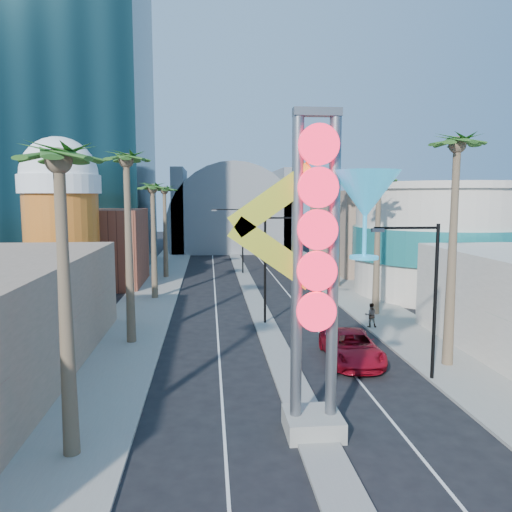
{
  "coord_description": "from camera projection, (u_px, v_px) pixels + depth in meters",
  "views": [
    {
      "loc": [
        -4.0,
        -15.49,
        9.31
      ],
      "look_at": [
        -0.55,
        21.15,
        4.93
      ],
      "focal_mm": 35.0,
      "sensor_mm": 36.0,
      "label": 1
    }
  ],
  "objects": [
    {
      "name": "palm_1",
      "position": [
        127.0,
        172.0,
        30.49
      ],
      "size": [
        2.4,
        2.4,
        12.7
      ],
      "color": "brown",
      "rests_on": "ground"
    },
    {
      "name": "sidewalk_east",
      "position": [
        339.0,
        285.0,
        52.26
      ],
      "size": [
        5.0,
        100.0,
        0.15
      ],
      "primitive_type": "cube",
      "color": "gray",
      "rests_on": "ground"
    },
    {
      "name": "palm_7",
      "position": [
        339.0,
        182.0,
        49.96
      ],
      "size": [
        2.4,
        2.4,
        12.7
      ],
      "color": "brown",
      "rests_on": "ground"
    },
    {
      "name": "streetlight_1",
      "position": [
        238.0,
        234.0,
        59.66
      ],
      "size": [
        3.79,
        0.25,
        8.0
      ],
      "color": "black",
      "rests_on": "ground"
    },
    {
      "name": "hotel_tower",
      "position": [
        65.0,
        72.0,
        63.19
      ],
      "size": [
        20.0,
        20.0,
        50.0
      ],
      "primitive_type": "cube",
      "color": "black",
      "rests_on": "ground"
    },
    {
      "name": "palm_5",
      "position": [
        457.0,
        159.0,
        26.18
      ],
      "size": [
        2.4,
        2.4,
        13.2
      ],
      "color": "brown",
      "rests_on": "ground"
    },
    {
      "name": "median",
      "position": [
        247.0,
        282.0,
        54.34
      ],
      "size": [
        1.6,
        84.0,
        0.15
      ],
      "primitive_type": "cube",
      "color": "gray",
      "rests_on": "ground"
    },
    {
      "name": "sidewalk_west",
      "position": [
        155.0,
        288.0,
        50.49
      ],
      "size": [
        5.0,
        100.0,
        0.15
      ],
      "primitive_type": "cube",
      "color": "gray",
      "rests_on": "ground"
    },
    {
      "name": "palm_3",
      "position": [
        164.0,
        195.0,
        56.35
      ],
      "size": [
        2.4,
        2.4,
        11.2
      ],
      "color": "brown",
      "rests_on": "ground"
    },
    {
      "name": "pedestrian_b",
      "position": [
        371.0,
        315.0,
        35.18
      ],
      "size": [
        0.91,
        0.75,
        1.71
      ],
      "primitive_type": "imported",
      "rotation": [
        0.0,
        0.0,
        3.01
      ],
      "color": "gray",
      "rests_on": "sidewalk_east"
    },
    {
      "name": "beer_mug",
      "position": [
        61.0,
        213.0,
        43.93
      ],
      "size": [
        7.0,
        7.0,
        14.5
      ],
      "color": "#CB601B",
      "rests_on": "ground"
    },
    {
      "name": "red_pickup",
      "position": [
        351.0,
        347.0,
        28.25
      ],
      "size": [
        3.15,
        6.29,
        1.71
      ],
      "primitive_type": "imported",
      "rotation": [
        0.0,
        0.0,
        -0.05
      ],
      "color": "#AB0D20",
      "rests_on": "ground"
    },
    {
      "name": "palm_2",
      "position": [
        153.0,
        195.0,
        44.48
      ],
      "size": [
        2.4,
        2.4,
        11.2
      ],
      "color": "brown",
      "rests_on": "ground"
    },
    {
      "name": "turquoise_building",
      "position": [
        441.0,
        240.0,
        47.5
      ],
      "size": [
        16.6,
        16.6,
        10.6
      ],
      "color": "beige",
      "rests_on": "ground"
    },
    {
      "name": "neon_sign",
      "position": [
        337.0,
        250.0,
        18.93
      ],
      "size": [
        6.53,
        2.6,
        12.55
      ],
      "color": "gray",
      "rests_on": "ground"
    },
    {
      "name": "palm_6",
      "position": [
        379.0,
        189.0,
        38.2
      ],
      "size": [
        2.4,
        2.4,
        11.7
      ],
      "color": "brown",
      "rests_on": "ground"
    },
    {
      "name": "streetlight_0",
      "position": [
        273.0,
        258.0,
        36.03
      ],
      "size": [
        3.79,
        0.25,
        8.0
      ],
      "color": "black",
      "rests_on": "ground"
    },
    {
      "name": "palm_0",
      "position": [
        59.0,
        178.0,
        16.75
      ],
      "size": [
        2.4,
        2.4,
        11.7
      ],
      "color": "brown",
      "rests_on": "ground"
    },
    {
      "name": "streetlight_2",
      "position": [
        426.0,
        287.0,
        24.75
      ],
      "size": [
        3.45,
        0.25,
        8.0
      ],
      "color": "black",
      "rests_on": "ground"
    },
    {
      "name": "brick_filler_west",
      "position": [
        95.0,
        248.0,
        52.39
      ],
      "size": [
        10.0,
        10.0,
        8.0
      ],
      "primitive_type": "cube",
      "color": "brown",
      "rests_on": "ground"
    },
    {
      "name": "canopy",
      "position": [
        232.0,
        225.0,
        87.46
      ],
      "size": [
        22.0,
        16.0,
        22.0
      ],
      "color": "slate",
      "rests_on": "ground"
    },
    {
      "name": "filler_east",
      "position": [
        363.0,
        230.0,
        65.14
      ],
      "size": [
        10.0,
        20.0,
        10.0
      ],
      "primitive_type": "cube",
      "color": "#91765E",
      "rests_on": "ground"
    },
    {
      "name": "ground",
      "position": [
        331.0,
        475.0,
        16.79
      ],
      "size": [
        240.0,
        240.0,
        0.0
      ],
      "primitive_type": "plane",
      "color": "black",
      "rests_on": "ground"
    }
  ]
}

